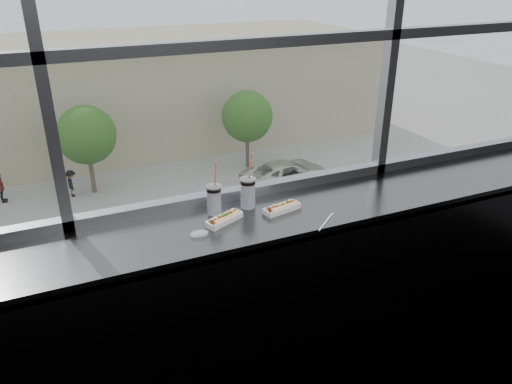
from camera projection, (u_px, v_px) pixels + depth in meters
name	position (u px, v px, depth m)	size (l,w,h in m)	color
wall_back_lower	(243.00, 272.00, 3.26)	(6.00, 6.00, 0.00)	black
counter	(260.00, 220.00, 2.82)	(6.00, 0.55, 0.06)	#5D5D5D
counter_fascia	(278.00, 320.00, 2.82)	(6.00, 0.04, 1.04)	#5D5D5D
hotdog_tray_left	(224.00, 218.00, 2.72)	(0.24, 0.16, 0.06)	white
hotdog_tray_right	(282.00, 208.00, 2.84)	(0.23, 0.11, 0.06)	white
soda_cup_left	(214.00, 198.00, 2.79)	(0.09, 0.09, 0.32)	white
soda_cup_right	(248.00, 191.00, 2.86)	(0.09, 0.09, 0.34)	white
loose_straw	(326.00, 222.00, 2.73)	(0.01, 0.01, 0.22)	white
wrapper	(200.00, 233.00, 2.59)	(0.10, 0.07, 0.02)	silver
plaza_ground	(58.00, 127.00, 44.25)	(120.00, 120.00, 0.00)	gray
street_asphalt	(92.00, 258.00, 24.72)	(80.00, 10.00, 0.06)	black
far_sidewalk	(76.00, 195.00, 31.37)	(80.00, 6.00, 0.04)	gray
far_building	(55.00, 97.00, 38.00)	(50.00, 14.00, 8.00)	tan
car_far_c	(286.00, 169.00, 32.23)	(6.65, 2.77, 2.22)	beige
car_near_c	(80.00, 288.00, 20.65)	(6.12, 2.55, 2.04)	#A0261B
car_near_d	(271.00, 243.00, 23.81)	(6.58, 2.74, 2.19)	#BABAB9
car_near_e	(403.00, 215.00, 26.71)	(6.00, 2.50, 2.00)	#584A9E
pedestrian_a	(0.00, 185.00, 29.98)	(1.01, 0.75, 2.26)	#66605B
pedestrian_b	(71.00, 181.00, 30.78)	(0.92, 0.69, 2.06)	#66605B
tree_center	(86.00, 135.00, 30.19)	(3.61, 3.61, 5.64)	#47382B
tree_right	(247.00, 117.00, 34.09)	(3.53, 3.53, 5.51)	#47382B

